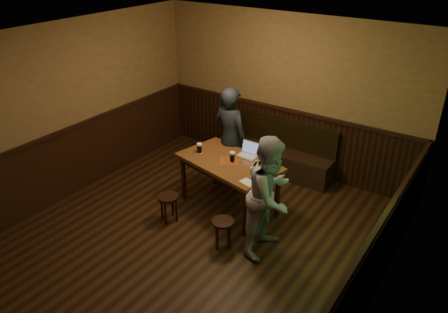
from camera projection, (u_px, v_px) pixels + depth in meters
room at (189, 166)px, 5.74m from camera, size 5.04×6.04×2.84m
bench at (275, 154)px, 8.01m from camera, size 2.20×0.50×0.95m
pub_table at (229, 167)px, 6.70m from camera, size 1.71×1.19×0.84m
stool_left at (168, 201)px, 6.56m from camera, size 0.39×0.39×0.43m
stool_right at (223, 226)px, 6.01m from camera, size 0.34×0.34×0.42m
pint_left at (199, 148)px, 6.86m from camera, size 0.10×0.10×0.16m
pint_mid at (232, 157)px, 6.59m from camera, size 0.10×0.10×0.16m
pint_right at (253, 172)px, 6.18m from camera, size 0.10×0.10×0.15m
laptop at (249, 152)px, 6.78m from camera, size 0.31×0.25×0.22m
menu at (248, 182)px, 6.07m from camera, size 0.25×0.20×0.00m
person_suit at (230, 139)px, 7.19m from camera, size 0.71×0.51×1.81m
person_grey at (270, 196)px, 5.74m from camera, size 0.65×0.83×1.69m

